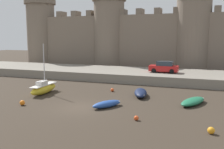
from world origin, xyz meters
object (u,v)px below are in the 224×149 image
(rowboat_near_channel_left, at_px, (141,93))
(mooring_buoy_near_channel, at_px, (136,118))
(rowboat_midflat_left, at_px, (193,101))
(mooring_buoy_mid_mud, at_px, (112,90))
(car_quay_east, at_px, (164,67))
(sailboat_foreground_right, at_px, (44,88))
(mooring_buoy_off_centre, at_px, (211,130))
(rowboat_midflat_right, at_px, (107,104))
(mooring_buoy_near_shore, at_px, (22,103))

(rowboat_near_channel_left, relative_size, mooring_buoy_near_channel, 10.79)
(rowboat_midflat_left, distance_m, mooring_buoy_near_channel, 7.53)
(mooring_buoy_mid_mud, bearing_deg, car_quay_east, 64.94)
(mooring_buoy_mid_mud, distance_m, car_quay_east, 10.68)
(rowboat_near_channel_left, height_order, car_quay_east, car_quay_east)
(rowboat_near_channel_left, bearing_deg, mooring_buoy_near_channel, -78.21)
(mooring_buoy_near_channel, height_order, car_quay_east, car_quay_east)
(sailboat_foreground_right, distance_m, mooring_buoy_off_centre, 18.87)
(rowboat_near_channel_left, height_order, mooring_buoy_near_channel, rowboat_near_channel_left)
(sailboat_foreground_right, bearing_deg, mooring_buoy_mid_mud, 28.36)
(rowboat_midflat_left, relative_size, mooring_buoy_mid_mud, 10.49)
(car_quay_east, bearing_deg, rowboat_midflat_right, -98.97)
(car_quay_east, bearing_deg, mooring_buoy_off_centre, -72.40)
(rowboat_midflat_left, relative_size, sailboat_foreground_right, 0.75)
(rowboat_midflat_right, xyz_separation_m, mooring_buoy_off_centre, (8.86, -3.75, -0.08))
(sailboat_foreground_right, distance_m, mooring_buoy_near_channel, 13.50)
(mooring_buoy_near_channel, xyz_separation_m, mooring_buoy_near_shore, (-11.20, 0.64, 0.05))
(sailboat_foreground_right, relative_size, car_quay_east, 1.36)
(rowboat_midflat_left, bearing_deg, mooring_buoy_mid_mud, 162.83)
(rowboat_midflat_right, xyz_separation_m, mooring_buoy_near_channel, (3.48, -2.72, -0.13))
(rowboat_midflat_right, relative_size, mooring_buoy_near_channel, 8.41)
(rowboat_midflat_left, xyz_separation_m, mooring_buoy_near_channel, (-3.81, -6.49, -0.12))
(rowboat_midflat_right, relative_size, mooring_buoy_off_centre, 6.62)
(mooring_buoy_off_centre, bearing_deg, rowboat_midflat_left, 101.80)
(rowboat_near_channel_left, xyz_separation_m, car_quay_east, (0.76, 10.75, 1.62))
(rowboat_near_channel_left, bearing_deg, car_quay_east, 85.93)
(mooring_buoy_off_centre, distance_m, mooring_buoy_near_shore, 16.67)
(sailboat_foreground_right, height_order, mooring_buoy_mid_mud, sailboat_foreground_right)
(rowboat_midflat_right, height_order, car_quay_east, car_quay_east)
(mooring_buoy_near_shore, relative_size, car_quay_east, 0.12)
(sailboat_foreground_right, xyz_separation_m, mooring_buoy_near_shore, (1.07, -4.98, -0.38))
(sailboat_foreground_right, relative_size, mooring_buoy_mid_mud, 14.01)
(mooring_buoy_near_shore, distance_m, car_quay_east, 21.00)
(sailboat_foreground_right, height_order, car_quay_east, sailboat_foreground_right)
(rowboat_midflat_left, height_order, car_quay_east, car_quay_east)
(mooring_buoy_mid_mud, distance_m, mooring_buoy_off_centre, 14.95)
(mooring_buoy_near_channel, bearing_deg, sailboat_foreground_right, 155.39)
(mooring_buoy_near_channel, height_order, mooring_buoy_off_centre, mooring_buoy_off_centre)
(rowboat_midflat_right, relative_size, mooring_buoy_mid_mud, 7.90)
(sailboat_foreground_right, height_order, mooring_buoy_near_channel, sailboat_foreground_right)
(rowboat_midflat_right, xyz_separation_m, car_quay_east, (2.55, 16.15, 1.70))
(mooring_buoy_near_shore, bearing_deg, mooring_buoy_off_centre, -5.76)
(rowboat_midflat_left, xyz_separation_m, mooring_buoy_mid_mud, (-9.20, 2.84, -0.11))
(rowboat_near_channel_left, distance_m, car_quay_east, 10.89)
(rowboat_midflat_left, bearing_deg, mooring_buoy_near_channel, -120.43)
(mooring_buoy_mid_mud, height_order, mooring_buoy_off_centre, mooring_buoy_off_centre)
(rowboat_near_channel_left, bearing_deg, mooring_buoy_off_centre, -52.30)
(mooring_buoy_mid_mud, relative_size, mooring_buoy_near_shore, 0.84)
(mooring_buoy_near_shore, height_order, car_quay_east, car_quay_east)
(rowboat_midflat_left, distance_m, rowboat_midflat_right, 8.21)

